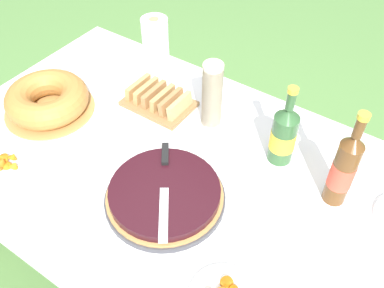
{
  "coord_description": "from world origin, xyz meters",
  "views": [
    {
      "loc": [
        0.59,
        -0.77,
        1.78
      ],
      "look_at": [
        0.02,
        0.06,
        0.76
      ],
      "focal_mm": 40.0,
      "sensor_mm": 36.0,
      "label": 1
    }
  ],
  "objects_px": {
    "cup_stack": "(212,96)",
    "snack_plate_near": "(0,168)",
    "cider_bottle_green": "(284,135)",
    "bundt_cake": "(47,99)",
    "cider_bottle_amber": "(344,169)",
    "bread_board": "(159,100)",
    "berry_tart": "(165,195)",
    "paper_towel_roll": "(156,43)",
    "serving_knife": "(165,180)"
  },
  "relations": [
    {
      "from": "cider_bottle_green",
      "to": "bread_board",
      "type": "distance_m",
      "value": 0.52
    },
    {
      "from": "paper_towel_roll",
      "to": "cider_bottle_amber",
      "type": "bearing_deg",
      "value": -15.87
    },
    {
      "from": "berry_tart",
      "to": "bundt_cake",
      "type": "bearing_deg",
      "value": 171.34
    },
    {
      "from": "paper_towel_roll",
      "to": "cup_stack",
      "type": "bearing_deg",
      "value": -25.01
    },
    {
      "from": "cider_bottle_green",
      "to": "bread_board",
      "type": "bearing_deg",
      "value": -178.65
    },
    {
      "from": "berry_tart",
      "to": "cider_bottle_green",
      "type": "distance_m",
      "value": 0.43
    },
    {
      "from": "snack_plate_near",
      "to": "bread_board",
      "type": "relative_size",
      "value": 0.85
    },
    {
      "from": "cup_stack",
      "to": "cider_bottle_green",
      "type": "height_order",
      "value": "cider_bottle_green"
    },
    {
      "from": "cup_stack",
      "to": "serving_knife",
      "type": "bearing_deg",
      "value": -81.07
    },
    {
      "from": "berry_tart",
      "to": "cider_bottle_amber",
      "type": "bearing_deg",
      "value": 35.65
    },
    {
      "from": "berry_tart",
      "to": "bundt_cake",
      "type": "distance_m",
      "value": 0.63
    },
    {
      "from": "berry_tart",
      "to": "bread_board",
      "type": "relative_size",
      "value": 1.45
    },
    {
      "from": "cider_bottle_amber",
      "to": "bread_board",
      "type": "bearing_deg",
      "value": 176.29
    },
    {
      "from": "cider_bottle_green",
      "to": "cider_bottle_amber",
      "type": "relative_size",
      "value": 0.86
    },
    {
      "from": "cider_bottle_green",
      "to": "snack_plate_near",
      "type": "height_order",
      "value": "cider_bottle_green"
    },
    {
      "from": "serving_knife",
      "to": "bread_board",
      "type": "bearing_deg",
      "value": -175.6
    },
    {
      "from": "berry_tart",
      "to": "cup_stack",
      "type": "relative_size",
      "value": 1.41
    },
    {
      "from": "bundt_cake",
      "to": "bread_board",
      "type": "height_order",
      "value": "bundt_cake"
    },
    {
      "from": "bread_board",
      "to": "snack_plate_near",
      "type": "bearing_deg",
      "value": -111.87
    },
    {
      "from": "berry_tart",
      "to": "cider_bottle_amber",
      "type": "xyz_separation_m",
      "value": [
        0.43,
        0.31,
        0.11
      ]
    },
    {
      "from": "berry_tart",
      "to": "bread_board",
      "type": "bearing_deg",
      "value": 129.99
    },
    {
      "from": "bundt_cake",
      "to": "cider_bottle_amber",
      "type": "bearing_deg",
      "value": 11.42
    },
    {
      "from": "berry_tart",
      "to": "cider_bottle_green",
      "type": "bearing_deg",
      "value": 60.01
    },
    {
      "from": "cup_stack",
      "to": "paper_towel_roll",
      "type": "relative_size",
      "value": 1.21
    },
    {
      "from": "berry_tart",
      "to": "serving_knife",
      "type": "relative_size",
      "value": 1.19
    },
    {
      "from": "serving_knife",
      "to": "berry_tart",
      "type": "bearing_deg",
      "value": 0.0
    },
    {
      "from": "snack_plate_near",
      "to": "cider_bottle_amber",
      "type": "bearing_deg",
      "value": 28.57
    },
    {
      "from": "bread_board",
      "to": "paper_towel_roll",
      "type": "bearing_deg",
      "value": 129.38
    },
    {
      "from": "snack_plate_near",
      "to": "paper_towel_roll",
      "type": "relative_size",
      "value": 1.0
    },
    {
      "from": "berry_tart",
      "to": "cup_stack",
      "type": "xyz_separation_m",
      "value": [
        -0.07,
        0.38,
        0.1
      ]
    },
    {
      "from": "cup_stack",
      "to": "paper_towel_roll",
      "type": "bearing_deg",
      "value": 154.99
    },
    {
      "from": "cup_stack",
      "to": "bundt_cake",
      "type": "bearing_deg",
      "value": -152.77
    },
    {
      "from": "snack_plate_near",
      "to": "paper_towel_roll",
      "type": "height_order",
      "value": "paper_towel_roll"
    },
    {
      "from": "bundt_cake",
      "to": "snack_plate_near",
      "type": "relative_size",
      "value": 1.53
    },
    {
      "from": "cup_stack",
      "to": "paper_towel_roll",
      "type": "distance_m",
      "value": 0.44
    },
    {
      "from": "berry_tart",
      "to": "cider_bottle_amber",
      "type": "relative_size",
      "value": 1.07
    },
    {
      "from": "cider_bottle_green",
      "to": "paper_towel_roll",
      "type": "bearing_deg",
      "value": 163.91
    },
    {
      "from": "paper_towel_roll",
      "to": "berry_tart",
      "type": "bearing_deg",
      "value": -50.23
    },
    {
      "from": "cider_bottle_green",
      "to": "snack_plate_near",
      "type": "bearing_deg",
      "value": -141.85
    },
    {
      "from": "bundt_cake",
      "to": "cider_bottle_amber",
      "type": "relative_size",
      "value": 0.97
    },
    {
      "from": "snack_plate_near",
      "to": "bread_board",
      "type": "distance_m",
      "value": 0.61
    },
    {
      "from": "bundt_cake",
      "to": "berry_tart",
      "type": "bearing_deg",
      "value": -8.66
    },
    {
      "from": "serving_knife",
      "to": "bundt_cake",
      "type": "distance_m",
      "value": 0.61
    },
    {
      "from": "cup_stack",
      "to": "snack_plate_near",
      "type": "distance_m",
      "value": 0.75
    },
    {
      "from": "snack_plate_near",
      "to": "paper_towel_roll",
      "type": "bearing_deg",
      "value": 85.82
    },
    {
      "from": "cider_bottle_amber",
      "to": "snack_plate_near",
      "type": "distance_m",
      "value": 1.09
    },
    {
      "from": "serving_knife",
      "to": "bundt_cake",
      "type": "bearing_deg",
      "value": -132.57
    },
    {
      "from": "berry_tart",
      "to": "cider_bottle_amber",
      "type": "height_order",
      "value": "cider_bottle_amber"
    },
    {
      "from": "snack_plate_near",
      "to": "bread_board",
      "type": "height_order",
      "value": "bread_board"
    },
    {
      "from": "berry_tart",
      "to": "cider_bottle_green",
      "type": "relative_size",
      "value": 1.25
    }
  ]
}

